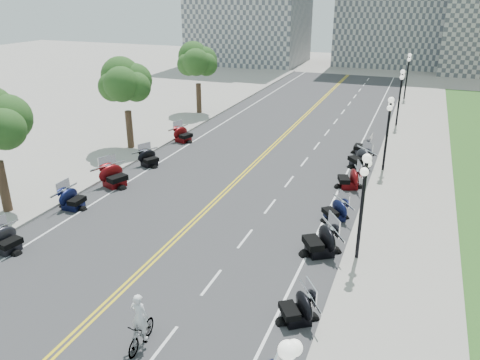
% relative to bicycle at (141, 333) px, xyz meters
% --- Properties ---
extents(ground, '(160.00, 160.00, 0.00)m').
position_rel_bicycle_xyz_m(ground, '(-2.54, 4.30, -0.54)').
color(ground, gray).
extents(road, '(16.00, 90.00, 0.01)m').
position_rel_bicycle_xyz_m(road, '(-2.54, 14.30, -0.54)').
color(road, '#333335').
rests_on(road, ground).
extents(centerline_yellow_a, '(0.12, 90.00, 0.00)m').
position_rel_bicycle_xyz_m(centerline_yellow_a, '(-2.66, 14.30, -0.53)').
color(centerline_yellow_a, yellow).
rests_on(centerline_yellow_a, road).
extents(centerline_yellow_b, '(0.12, 90.00, 0.00)m').
position_rel_bicycle_xyz_m(centerline_yellow_b, '(-2.42, 14.30, -0.53)').
color(centerline_yellow_b, yellow).
rests_on(centerline_yellow_b, road).
extents(edge_line_north, '(0.12, 90.00, 0.00)m').
position_rel_bicycle_xyz_m(edge_line_north, '(3.86, 14.30, -0.53)').
color(edge_line_north, white).
rests_on(edge_line_north, road).
extents(edge_line_south, '(0.12, 90.00, 0.00)m').
position_rel_bicycle_xyz_m(edge_line_south, '(-8.94, 14.30, -0.53)').
color(edge_line_south, white).
rests_on(edge_line_south, road).
extents(lane_dash_5, '(0.12, 2.00, 0.00)m').
position_rel_bicycle_xyz_m(lane_dash_5, '(0.66, 0.30, -0.53)').
color(lane_dash_5, white).
rests_on(lane_dash_5, road).
extents(lane_dash_6, '(0.12, 2.00, 0.00)m').
position_rel_bicycle_xyz_m(lane_dash_6, '(0.66, 4.30, -0.53)').
color(lane_dash_6, white).
rests_on(lane_dash_6, road).
extents(lane_dash_7, '(0.12, 2.00, 0.00)m').
position_rel_bicycle_xyz_m(lane_dash_7, '(0.66, 8.30, -0.53)').
color(lane_dash_7, white).
rests_on(lane_dash_7, road).
extents(lane_dash_8, '(0.12, 2.00, 0.00)m').
position_rel_bicycle_xyz_m(lane_dash_8, '(0.66, 12.30, -0.53)').
color(lane_dash_8, white).
rests_on(lane_dash_8, road).
extents(lane_dash_9, '(0.12, 2.00, 0.00)m').
position_rel_bicycle_xyz_m(lane_dash_9, '(0.66, 16.30, -0.53)').
color(lane_dash_9, white).
rests_on(lane_dash_9, road).
extents(lane_dash_10, '(0.12, 2.00, 0.00)m').
position_rel_bicycle_xyz_m(lane_dash_10, '(0.66, 20.30, -0.53)').
color(lane_dash_10, white).
rests_on(lane_dash_10, road).
extents(lane_dash_11, '(0.12, 2.00, 0.00)m').
position_rel_bicycle_xyz_m(lane_dash_11, '(0.66, 24.30, -0.53)').
color(lane_dash_11, white).
rests_on(lane_dash_11, road).
extents(lane_dash_12, '(0.12, 2.00, 0.00)m').
position_rel_bicycle_xyz_m(lane_dash_12, '(0.66, 28.30, -0.53)').
color(lane_dash_12, white).
rests_on(lane_dash_12, road).
extents(lane_dash_13, '(0.12, 2.00, 0.00)m').
position_rel_bicycle_xyz_m(lane_dash_13, '(0.66, 32.30, -0.53)').
color(lane_dash_13, white).
rests_on(lane_dash_13, road).
extents(lane_dash_14, '(0.12, 2.00, 0.00)m').
position_rel_bicycle_xyz_m(lane_dash_14, '(0.66, 36.30, -0.53)').
color(lane_dash_14, white).
rests_on(lane_dash_14, road).
extents(lane_dash_15, '(0.12, 2.00, 0.00)m').
position_rel_bicycle_xyz_m(lane_dash_15, '(0.66, 40.30, -0.53)').
color(lane_dash_15, white).
rests_on(lane_dash_15, road).
extents(lane_dash_16, '(0.12, 2.00, 0.00)m').
position_rel_bicycle_xyz_m(lane_dash_16, '(0.66, 44.30, -0.53)').
color(lane_dash_16, white).
rests_on(lane_dash_16, road).
extents(lane_dash_17, '(0.12, 2.00, 0.00)m').
position_rel_bicycle_xyz_m(lane_dash_17, '(0.66, 48.30, -0.53)').
color(lane_dash_17, white).
rests_on(lane_dash_17, road).
extents(lane_dash_18, '(0.12, 2.00, 0.00)m').
position_rel_bicycle_xyz_m(lane_dash_18, '(0.66, 52.30, -0.53)').
color(lane_dash_18, white).
rests_on(lane_dash_18, road).
extents(lane_dash_19, '(0.12, 2.00, 0.00)m').
position_rel_bicycle_xyz_m(lane_dash_19, '(0.66, 56.30, -0.53)').
color(lane_dash_19, white).
rests_on(lane_dash_19, road).
extents(sidewalk_north, '(5.00, 90.00, 0.15)m').
position_rel_bicycle_xyz_m(sidewalk_north, '(7.96, 14.30, -0.47)').
color(sidewalk_north, '#9E9991').
rests_on(sidewalk_north, ground).
extents(sidewalk_south, '(5.00, 90.00, 0.15)m').
position_rel_bicycle_xyz_m(sidewalk_south, '(-13.04, 14.30, -0.47)').
color(sidewalk_south, '#9E9991').
rests_on(sidewalk_south, ground).
extents(street_lamp_2, '(0.50, 1.20, 4.90)m').
position_rel_bicycle_xyz_m(street_lamp_2, '(6.06, 8.30, 2.06)').
color(street_lamp_2, black).
rests_on(street_lamp_2, sidewalk_north).
extents(street_lamp_3, '(0.50, 1.20, 4.90)m').
position_rel_bicycle_xyz_m(street_lamp_3, '(6.06, 20.30, 2.06)').
color(street_lamp_3, black).
rests_on(street_lamp_3, sidewalk_north).
extents(street_lamp_4, '(0.50, 1.20, 4.90)m').
position_rel_bicycle_xyz_m(street_lamp_4, '(6.06, 32.30, 2.06)').
color(street_lamp_4, black).
rests_on(street_lamp_4, sidewalk_north).
extents(street_lamp_5, '(0.50, 1.20, 4.90)m').
position_rel_bicycle_xyz_m(street_lamp_5, '(6.06, 44.30, 2.06)').
color(street_lamp_5, black).
rests_on(street_lamp_5, sidewalk_north).
extents(tree_3, '(4.80, 4.80, 9.20)m').
position_rel_bicycle_xyz_m(tree_3, '(-12.54, 18.30, 4.21)').
color(tree_3, '#235619').
rests_on(tree_3, sidewalk_south).
extents(tree_4, '(4.80, 4.80, 9.20)m').
position_rel_bicycle_xyz_m(tree_4, '(-12.54, 30.30, 4.21)').
color(tree_4, '#235619').
rests_on(tree_4, sidewalk_south).
extents(motorcycle_n_5, '(2.50, 2.50, 1.26)m').
position_rel_bicycle_xyz_m(motorcycle_n_5, '(4.61, 3.20, 0.09)').
color(motorcycle_n_5, black).
rests_on(motorcycle_n_5, road).
extents(motorcycle_n_6, '(3.02, 3.02, 1.53)m').
position_rel_bicycle_xyz_m(motorcycle_n_6, '(4.37, 8.24, 0.22)').
color(motorcycle_n_6, black).
rests_on(motorcycle_n_6, road).
extents(motorcycle_n_7, '(2.49, 2.49, 1.23)m').
position_rel_bicycle_xyz_m(motorcycle_n_7, '(4.37, 11.95, 0.08)').
color(motorcycle_n_7, black).
rests_on(motorcycle_n_7, road).
extents(motorcycle_n_8, '(2.50, 2.50, 1.37)m').
position_rel_bicycle_xyz_m(motorcycle_n_8, '(4.34, 16.68, 0.15)').
color(motorcycle_n_8, '#590A0C').
rests_on(motorcycle_n_8, road).
extents(motorcycle_n_9, '(2.81, 2.81, 1.39)m').
position_rel_bicycle_xyz_m(motorcycle_n_9, '(4.43, 20.72, 0.16)').
color(motorcycle_n_9, black).
rests_on(motorcycle_n_9, road).
extents(motorcycle_n_10, '(1.94, 1.94, 1.32)m').
position_rel_bicycle_xyz_m(motorcycle_n_10, '(4.25, 23.59, 0.12)').
color(motorcycle_n_10, black).
rests_on(motorcycle_n_10, road).
extents(motorcycle_s_5, '(2.13, 2.13, 1.30)m').
position_rel_bicycle_xyz_m(motorcycle_s_5, '(-9.32, 3.16, 0.11)').
color(motorcycle_s_5, black).
rests_on(motorcycle_s_5, road).
extents(motorcycle_s_6, '(1.87, 1.87, 1.29)m').
position_rel_bicycle_xyz_m(motorcycle_s_6, '(-9.57, 8.06, 0.11)').
color(motorcycle_s_6, black).
rests_on(motorcycle_s_6, road).
extents(motorcycle_s_7, '(2.79, 2.79, 1.52)m').
position_rel_bicycle_xyz_m(motorcycle_s_7, '(-9.32, 11.62, 0.22)').
color(motorcycle_s_7, '#590A0C').
rests_on(motorcycle_s_7, road).
extents(motorcycle_s_8, '(2.39, 2.39, 1.25)m').
position_rel_bicycle_xyz_m(motorcycle_s_8, '(-9.26, 15.58, 0.08)').
color(motorcycle_s_8, black).
rests_on(motorcycle_s_8, road).
extents(motorcycle_s_9, '(2.37, 2.37, 1.35)m').
position_rel_bicycle_xyz_m(motorcycle_s_9, '(-9.69, 21.48, 0.13)').
color(motorcycle_s_9, '#590A0C').
rests_on(motorcycle_s_9, road).
extents(bicycle, '(0.65, 1.83, 1.08)m').
position_rel_bicycle_xyz_m(bicycle, '(0.00, 0.00, 0.00)').
color(bicycle, '#A51414').
rests_on(bicycle, road).
extents(cyclist_rider, '(0.64, 0.42, 1.76)m').
position_rel_bicycle_xyz_m(cyclist_rider, '(0.00, 0.00, 1.42)').
color(cyclist_rider, silver).
rests_on(cyclist_rider, bicycle).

